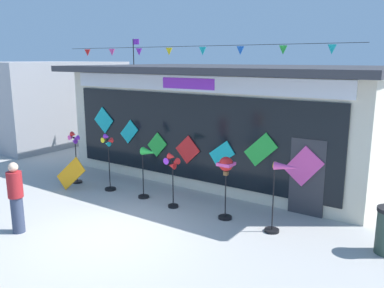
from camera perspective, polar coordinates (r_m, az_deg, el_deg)
ground_plane at (r=9.61m, az=-11.36°, el=-12.39°), size 80.00×80.00×0.00m
kite_shop_building at (r=14.36m, az=6.16°, el=3.79°), size 10.59×6.70×4.96m
wind_spinner_far_left at (r=13.19m, az=-16.58°, el=-0.62°), size 0.39×0.30×1.70m
wind_spinner_left at (r=12.21m, az=-12.02°, el=-1.60°), size 0.38×0.34×1.76m
wind_spinner_center_left at (r=11.25m, az=-6.42°, el=-2.44°), size 0.65×0.31×1.52m
wind_spinner_center_right at (r=10.56m, az=-2.90°, el=-3.65°), size 0.43×0.28×1.52m
wind_spinner_right at (r=9.80m, az=4.92°, el=-3.87°), size 0.36×0.36×1.61m
wind_spinner_far_right at (r=9.17m, az=12.79°, el=-5.86°), size 0.73×0.35×1.71m
person_mid_plaza at (r=9.98m, az=-24.08°, el=-7.03°), size 0.34×0.34×1.68m
display_kite_on_ground at (r=12.68m, az=-17.08°, el=-4.09°), size 1.05×0.27×1.05m
neighbour_building at (r=21.57m, az=-21.44°, el=5.89°), size 6.53×6.69×3.83m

